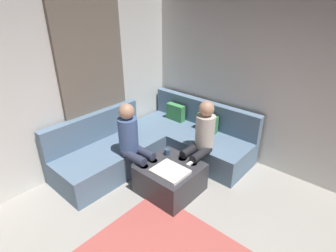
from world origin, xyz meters
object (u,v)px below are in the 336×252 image
ottoman (170,178)px  person_on_couch_side (133,141)px  sectional_couch (158,144)px  person_on_couch_back (201,138)px  coffee_mug (167,152)px  game_remote (191,163)px

ottoman → person_on_couch_side: bearing=-164.4°
sectional_couch → person_on_couch_back: 0.90m
ottoman → coffee_mug: 0.38m
person_on_couch_back → person_on_couch_side: same height
ottoman → coffee_mug: (-0.22, 0.18, 0.26)m
sectional_couch → game_remote: (0.89, -0.27, 0.15)m
coffee_mug → person_on_couch_back: bearing=48.5°
ottoman → game_remote: size_ratio=5.07×
sectional_couch → person_on_couch_side: (0.15, -0.65, 0.38)m
ottoman → person_on_couch_back: person_on_couch_back is taller
sectional_couch → coffee_mug: 0.61m
person_on_couch_back → game_remote: bearing=102.8°
game_remote → person_on_couch_side: 0.86m
game_remote → ottoman: bearing=-129.3°
ottoman → person_on_couch_back: 0.72m
coffee_mug → game_remote: bearing=5.7°
ottoman → game_remote: 0.36m
ottoman → person_on_couch_side: 0.74m
sectional_couch → person_on_couch_side: person_on_couch_side is taller
ottoman → sectional_couch: bearing=145.2°
sectional_couch → coffee_mug: size_ratio=26.84×
sectional_couch → game_remote: 0.94m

